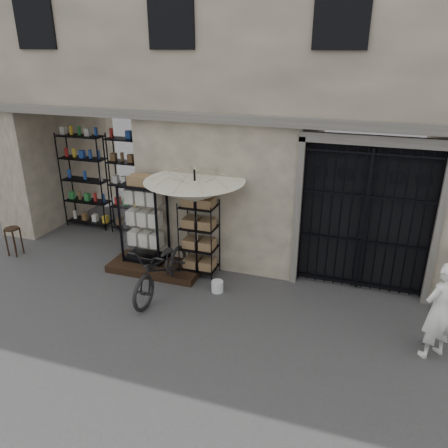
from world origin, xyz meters
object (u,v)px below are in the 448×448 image
(display_cabinet, at_px, (145,227))
(white_bucket, at_px, (217,286))
(market_umbrella, at_px, (195,186))
(wire_rack, at_px, (199,239))
(bicycle, at_px, (164,292))
(wooden_stool, at_px, (14,241))
(steel_bollard, at_px, (431,325))
(shopkeeper, at_px, (430,354))

(display_cabinet, xyz_separation_m, white_bucket, (1.85, -0.57, -0.81))
(market_umbrella, distance_m, white_bucket, 2.03)
(wire_rack, relative_size, bicycle, 0.80)
(display_cabinet, xyz_separation_m, wooden_stool, (-3.15, -0.49, -0.57))
(white_bucket, relative_size, steel_bollard, 0.32)
(market_umbrella, xyz_separation_m, white_bucket, (0.59, -0.40, -1.90))
(steel_bollard, bearing_deg, white_bucket, 172.87)
(wire_rack, bearing_deg, bicycle, -121.80)
(bicycle, height_order, steel_bollard, bicycle)
(shopkeeper, bearing_deg, display_cabinet, -52.45)
(market_umbrella, distance_m, bicycle, 2.20)
(bicycle, relative_size, shopkeeper, 1.26)
(wooden_stool, bearing_deg, steel_bollard, -3.56)
(display_cabinet, xyz_separation_m, bicycle, (0.84, -0.93, -0.92))
(display_cabinet, relative_size, shopkeeper, 1.15)
(wire_rack, height_order, bicycle, wire_rack)
(display_cabinet, distance_m, wooden_stool, 3.24)
(display_cabinet, distance_m, shopkeeper, 5.89)
(bicycle, relative_size, wooden_stool, 3.05)
(display_cabinet, bearing_deg, shopkeeper, -22.82)
(wire_rack, relative_size, wooden_stool, 2.45)
(market_umbrella, xyz_separation_m, steel_bollard, (4.39, -0.88, -1.64))
(market_umbrella, bearing_deg, bicycle, -118.46)
(steel_bollard, relative_size, shopkeeper, 0.46)
(display_cabinet, height_order, market_umbrella, market_umbrella)
(market_umbrella, height_order, shopkeeper, market_umbrella)
(wire_rack, bearing_deg, market_umbrella, -97.16)
(shopkeeper, bearing_deg, market_umbrella, -54.01)
(market_umbrella, bearing_deg, steel_bollard, -11.32)
(display_cabinet, height_order, white_bucket, display_cabinet)
(display_cabinet, xyz_separation_m, steel_bollard, (5.64, -1.04, -0.55))
(white_bucket, xyz_separation_m, steel_bollard, (3.79, -0.47, 0.26))
(white_bucket, distance_m, bicycle, 1.07)
(market_umbrella, distance_m, shopkeeper, 4.98)
(wire_rack, bearing_deg, shopkeeper, -24.61)
(wooden_stool, height_order, steel_bollard, steel_bollard)
(market_umbrella, bearing_deg, wooden_stool, -175.70)
(market_umbrella, xyz_separation_m, wooden_stool, (-4.41, -0.33, -1.66))
(white_bucket, bearing_deg, shopkeeper, -10.88)
(wire_rack, bearing_deg, wooden_stool, 178.44)
(wooden_stool, distance_m, shopkeeper, 8.86)
(steel_bollard, bearing_deg, wooden_stool, 176.44)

